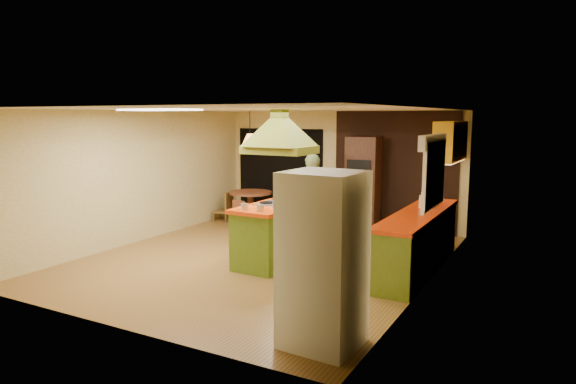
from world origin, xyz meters
The scene contains 21 objects.
ground centered at (0.00, 0.00, 0.00)m, with size 6.50×6.50×0.00m, color olive.
room_walls centered at (0.00, 0.00, 1.25)m, with size 5.50×6.50×6.50m.
ceiling_plane centered at (0.00, 0.00, 2.50)m, with size 6.50×6.50×0.00m, color silver.
brick_panel centered at (1.25, 3.23, 1.25)m, with size 2.64×0.03×2.50m, color #381E14.
nook_opening centered at (-1.50, 3.23, 1.05)m, with size 2.20×0.03×2.10m, color black.
right_counter centered at (2.45, 0.60, 0.46)m, with size 0.62×3.05×0.92m.
upper_cabinets centered at (2.57, 2.20, 1.95)m, with size 0.34×1.40×0.70m, color yellow.
window_right centered at (2.70, 0.40, 1.77)m, with size 0.12×1.35×1.06m.
fluor_panel centered at (-1.10, -1.20, 2.48)m, with size 1.20×0.60×0.03m, color white.
kitchen_island centered at (0.29, 0.05, 0.49)m, with size 0.83×1.97×0.99m.
range_hood centered at (0.29, 0.05, 2.25)m, with size 1.08×0.78×0.80m.
man centered at (0.24, 1.37, 0.85)m, with size 0.62×0.41×1.71m, color #46522B.
refrigerator centered at (2.26, -2.53, 0.92)m, with size 0.76×0.72×1.84m, color white.
wall_oven centered at (0.68, 2.95, 0.99)m, with size 0.68×0.63×1.97m.
dining_table centered at (-1.78, 2.39, 0.50)m, with size 0.95×0.95×0.71m.
chair_left centered at (-2.48, 2.29, 0.34)m, with size 0.37×0.37×0.68m, color brown, non-canonical shape.
chair_near centered at (-1.53, 1.74, 0.32)m, with size 0.35×0.35×0.64m, color brown, non-canonical shape.
pendant_lamp centered at (-1.78, 2.39, 1.90)m, with size 0.32×0.32×0.21m, color #FF9E3F.
canister_large centered at (2.40, 1.22, 1.03)m, with size 0.16×0.16×0.23m, color #FFE9CD.
canister_medium centered at (2.40, 1.08, 1.02)m, with size 0.14×0.14×0.19m, color #EFE4C0.
canister_small centered at (2.40, 1.02, 1.00)m, with size 0.12×0.12×0.15m, color #F7EFC6.
Camera 1 is at (4.39, -7.21, 2.39)m, focal length 32.00 mm.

